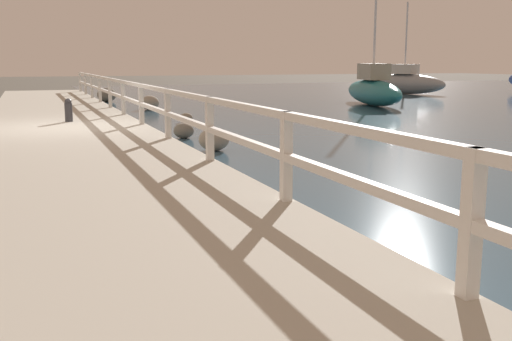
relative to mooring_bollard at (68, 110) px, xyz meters
The scene contains 11 objects.
ground_plane 1.32m from the mooring_bollard, 96.55° to the right, with size 120.00×120.00×0.00m, color #4C473D.
dock_walkway 1.26m from the mooring_bollard, 96.55° to the right, with size 3.48×36.00×0.29m.
railing 1.94m from the mooring_bollard, 38.19° to the right, with size 0.10×32.50×0.91m.
boulder_upstream 2.95m from the mooring_bollard, 37.44° to the right, with size 0.46×0.41×0.34m.
boulder_near_dock 3.63m from the mooring_bollard, 26.33° to the left, with size 0.36×0.33×0.27m.
boulder_downstream 11.60m from the mooring_bollard, 78.74° to the left, with size 0.80×0.72×0.60m.
boulder_water_edge 7.26m from the mooring_bollard, 64.19° to the left, with size 0.67×0.60×0.50m.
boulder_mid_strip 4.53m from the mooring_bollard, 57.99° to the right, with size 0.59×0.53×0.44m.
mooring_bollard is the anchor object (origin of this frame).
sailboat_gray 21.45m from the mooring_bollard, 34.52° to the left, with size 2.96×4.82×4.69m.
sailboat_teal 13.02m from the mooring_bollard, 25.66° to the left, with size 2.59×6.01×5.93m.
Camera 1 is at (-0.75, -13.52, 1.68)m, focal length 42.00 mm.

